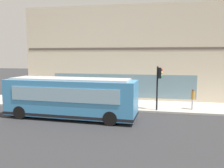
# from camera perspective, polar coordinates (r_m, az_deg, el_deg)

# --- Properties ---
(ground) EXTENTS (120.00, 120.00, 0.00)m
(ground) POSITION_cam_1_polar(r_m,az_deg,el_deg) (17.70, -1.21, -8.57)
(ground) COLOR #2D2D30
(sidewalk_curb) EXTENTS (4.62, 40.00, 0.15)m
(sidewalk_curb) POSITION_cam_1_polar(r_m,az_deg,el_deg) (22.37, 1.49, -5.06)
(sidewalk_curb) COLOR #B2ADA3
(sidewalk_curb) RESTS_ON ground
(building_corner) EXTENTS (6.18, 21.42, 9.89)m
(building_corner) POSITION_cam_1_polar(r_m,az_deg,el_deg) (27.18, 3.45, 7.40)
(building_corner) COLOR beige
(building_corner) RESTS_ON ground
(city_bus_nearside) EXTENTS (3.01, 10.15, 3.07)m
(city_bus_nearside) POSITION_cam_1_polar(r_m,az_deg,el_deg) (17.89, -10.22, -3.41)
(city_bus_nearside) COLOR #3F8CC6
(city_bus_nearside) RESTS_ON ground
(traffic_light_near_corner) EXTENTS (0.32, 0.49, 3.71)m
(traffic_light_near_corner) POSITION_cam_1_polar(r_m,az_deg,el_deg) (19.76, 11.43, 1.01)
(traffic_light_near_corner) COLOR black
(traffic_light_near_corner) RESTS_ON sidewalk_curb
(fire_hydrant) EXTENTS (0.35, 0.35, 0.74)m
(fire_hydrant) POSITION_cam_1_polar(r_m,az_deg,el_deg) (22.51, -1.72, -3.84)
(fire_hydrant) COLOR gold
(fire_hydrant) RESTS_ON sidewalk_curb
(pedestrian_near_building_entrance) EXTENTS (0.32, 0.32, 1.79)m
(pedestrian_near_building_entrance) POSITION_cam_1_polar(r_m,az_deg,el_deg) (21.05, 19.21, -3.14)
(pedestrian_near_building_entrance) COLOR silver
(pedestrian_near_building_entrance) RESTS_ON sidewalk_curb
(pedestrian_by_light_pole) EXTENTS (0.32, 0.32, 1.82)m
(pedestrian_by_light_pole) POSITION_cam_1_polar(r_m,az_deg,el_deg) (25.08, -17.28, -1.42)
(pedestrian_by_light_pole) COLOR #3359A5
(pedestrian_by_light_pole) RESTS_ON sidewalk_curb
(newspaper_vending_box) EXTENTS (0.44, 0.43, 0.90)m
(newspaper_vending_box) POSITION_cam_1_polar(r_m,az_deg,el_deg) (23.89, -5.16, -3.01)
(newspaper_vending_box) COLOR #BF3F19
(newspaper_vending_box) RESTS_ON sidewalk_curb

